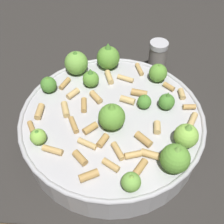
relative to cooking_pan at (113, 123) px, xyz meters
The scene contains 3 objects.
ground_plane 0.04m from the cooking_pan, 49.24° to the right, with size 2.40×2.40×0.00m, color #2D2B28.
cooking_pan is the anchor object (origin of this frame).
pepper_shaker 0.21m from the cooking_pan, 130.25° to the left, with size 0.04×0.04×0.09m.
Camera 1 is at (0.31, -0.12, 0.44)m, focal length 44.91 mm.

